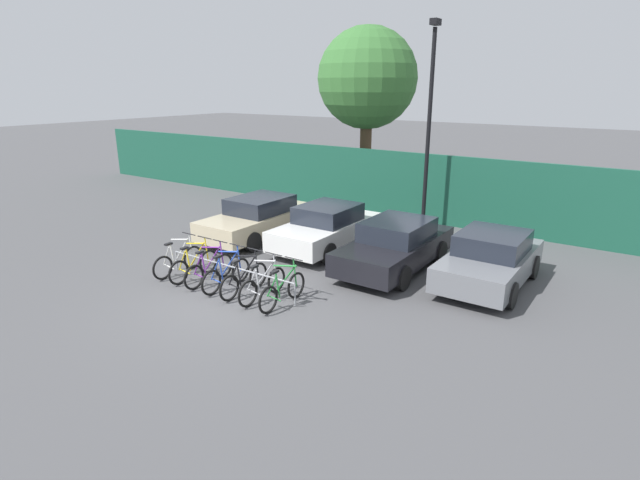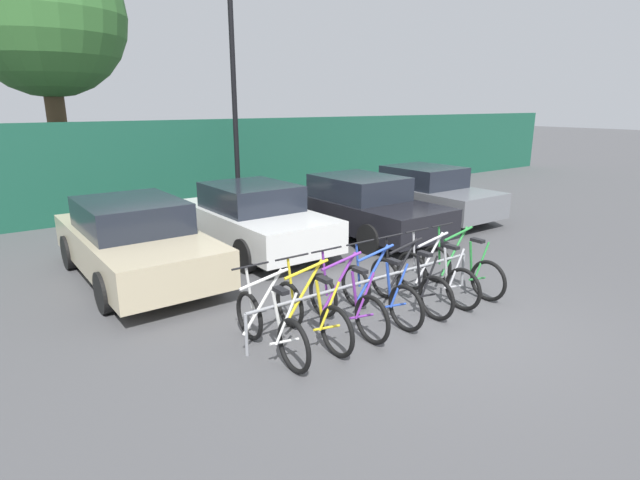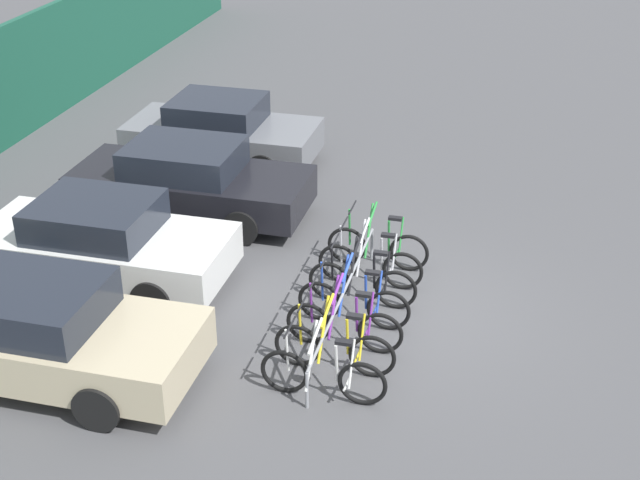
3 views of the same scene
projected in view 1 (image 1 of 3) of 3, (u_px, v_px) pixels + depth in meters
name	position (u px, v px, depth m)	size (l,w,h in m)	color
ground_plane	(228.00, 300.00, 12.08)	(120.00, 120.00, 0.00)	#4C4C4F
hoarding_wall	(402.00, 185.00, 19.17)	(36.00, 0.16, 2.57)	#19513D
bike_rack	(230.00, 268.00, 12.77)	(4.20, 0.04, 0.57)	gray
bicycle_white	(178.00, 261.00, 13.67)	(0.68, 1.71, 1.05)	black
bicycle_yellow	(194.00, 265.00, 13.33)	(0.68, 1.71, 1.05)	black
bicycle_purple	(209.00, 269.00, 13.02)	(0.68, 1.71, 1.05)	black
bicycle_blue	(226.00, 274.00, 12.68)	(0.68, 1.71, 1.05)	black
bicycle_black	(244.00, 279.00, 12.35)	(0.68, 1.71, 1.05)	black
bicycle_silver	(263.00, 285.00, 12.03)	(0.68, 1.71, 1.05)	black
bicycle_green	(283.00, 290.00, 11.70)	(0.68, 1.71, 1.05)	black
car_beige	(259.00, 218.00, 16.86)	(1.91, 4.40, 1.40)	#C1B28E
car_white	(327.00, 227.00, 15.72)	(1.91, 4.05, 1.40)	silver
car_black	(395.00, 245.00, 13.97)	(1.91, 4.33, 1.40)	black
car_grey	(490.00, 259.00, 12.84)	(1.91, 3.93, 1.40)	slate
lamp_post	(429.00, 119.00, 16.88)	(0.24, 0.44, 7.01)	black
tree_behind_hoarding	(367.00, 79.00, 20.85)	(4.19, 4.19, 7.34)	brown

